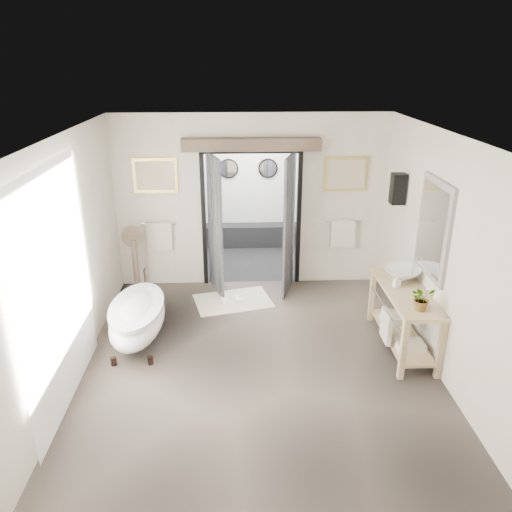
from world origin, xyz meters
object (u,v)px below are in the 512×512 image
(clawfoot_tub, at_px, (138,317))
(basin, at_px, (402,274))
(vanity, at_px, (402,314))
(rug, at_px, (233,301))

(clawfoot_tub, bearing_deg, basin, 1.16)
(clawfoot_tub, distance_m, basin, 3.68)
(vanity, relative_size, basin, 3.18)
(rug, height_order, basin, basin)
(vanity, distance_m, rug, 2.74)
(rug, distance_m, basin, 2.75)
(rug, relative_size, basin, 2.39)
(vanity, bearing_deg, basin, 80.03)
(clawfoot_tub, distance_m, rug, 1.79)
(rug, bearing_deg, vanity, -32.29)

